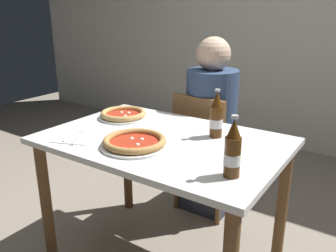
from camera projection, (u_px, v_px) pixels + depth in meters
back_wall_tiled at (294, 17)px, 3.31m from camera, size 7.00×0.10×2.60m
dining_table_main at (163, 159)px, 1.79m from camera, size 1.20×0.80×0.75m
chair_behind_table at (206, 147)px, 2.35m from camera, size 0.43×0.43×0.85m
diner_seated at (210, 131)px, 2.36m from camera, size 0.34×0.34×1.21m
pizza_margherita_near at (123, 115)px, 2.08m from camera, size 0.29×0.29×0.04m
pizza_marinara_far at (135, 142)px, 1.64m from camera, size 0.33×0.33×0.04m
beer_bottle_left at (216, 117)px, 1.74m from camera, size 0.07×0.07×0.25m
beer_bottle_center at (233, 151)px, 1.32m from camera, size 0.07×0.07×0.25m
napkin_with_cutlery at (76, 137)px, 1.76m from camera, size 0.23×0.23×0.01m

